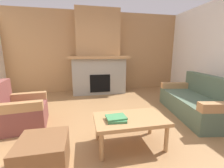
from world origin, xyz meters
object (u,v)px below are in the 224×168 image
object	(u,v)px
couch	(197,102)
coffee_table	(130,121)
fireplace	(98,58)
armchair	(20,111)
ottoman	(44,155)

from	to	relation	value
couch	coffee_table	bearing A→B (deg)	-156.57
fireplace	couch	world-z (taller)	fireplace
armchair	ottoman	distance (m)	1.38
coffee_table	fireplace	bearing A→B (deg)	91.48
fireplace	armchair	distance (m)	2.89
armchair	couch	bearing A→B (deg)	-2.66
armchair	fireplace	bearing A→B (deg)	52.51
fireplace	ottoman	size ratio (longest dim) A/B	5.19
fireplace	armchair	bearing A→B (deg)	-127.49
ottoman	fireplace	bearing A→B (deg)	73.35
couch	armchair	xyz separation A→B (m)	(-3.53, 0.16, 0.01)
coffee_table	ottoman	bearing A→B (deg)	-165.87
fireplace	couch	size ratio (longest dim) A/B	1.41
ottoman	armchair	bearing A→B (deg)	118.73
fireplace	coffee_table	xyz separation A→B (m)	(0.08, -3.12, -0.79)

